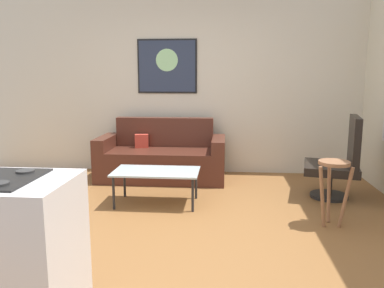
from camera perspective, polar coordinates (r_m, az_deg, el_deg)
ground at (r=3.91m, az=-3.88°, el=-12.74°), size 6.40×6.40×0.04m
back_wall at (r=6.01m, az=-0.39°, el=9.14°), size 6.40×0.05×2.80m
couch at (r=5.66m, az=-4.45°, el=-2.19°), size 1.83×0.81×0.87m
coffee_table at (r=4.54m, az=-5.29°, el=-4.33°), size 0.99×0.56×0.40m
armchair at (r=5.04m, az=20.93°, el=-2.37°), size 0.75×0.77×1.02m
bar_stool at (r=4.08m, az=20.16°, el=-4.59°), size 0.35×0.35×0.66m
wall_painting at (r=6.01m, az=-3.70°, el=11.41°), size 0.91×0.03×0.82m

